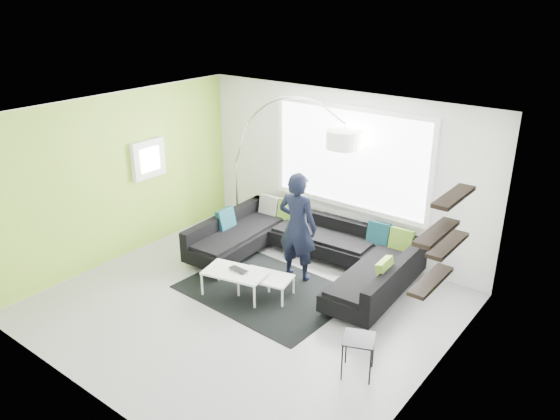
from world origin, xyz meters
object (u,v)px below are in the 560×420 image
(arc_lamp, at_px, (235,163))
(coffee_table, at_px, (251,283))
(sectional_sofa, at_px, (303,253))
(person, at_px, (297,227))
(side_table, at_px, (358,356))
(laptop, at_px, (236,271))

(arc_lamp, bearing_deg, coffee_table, -44.18)
(sectional_sofa, bearing_deg, person, -79.67)
(side_table, bearing_deg, sectional_sofa, 139.98)
(coffee_table, relative_size, laptop, 3.67)
(laptop, bearing_deg, person, 71.99)
(arc_lamp, relative_size, person, 1.53)
(coffee_table, relative_size, side_table, 2.36)
(coffee_table, xyz_separation_m, side_table, (2.19, -0.60, 0.06))
(coffee_table, xyz_separation_m, person, (0.23, 0.87, 0.69))
(sectional_sofa, relative_size, arc_lamp, 1.31)
(sectional_sofa, xyz_separation_m, laptop, (-0.35, -1.22, 0.08))
(side_table, height_order, person, person)
(sectional_sofa, xyz_separation_m, arc_lamp, (-1.94, 0.57, 1.02))
(person, bearing_deg, coffee_table, 67.82)
(sectional_sofa, xyz_separation_m, side_table, (2.02, -1.70, -0.07))
(arc_lamp, bearing_deg, sectional_sofa, -17.12)
(person, bearing_deg, sectional_sofa, -84.32)
(sectional_sofa, distance_m, laptop, 1.27)
(side_table, height_order, laptop, side_table)
(arc_lamp, distance_m, person, 2.19)
(sectional_sofa, distance_m, side_table, 2.64)
(sectional_sofa, relative_size, side_table, 6.99)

